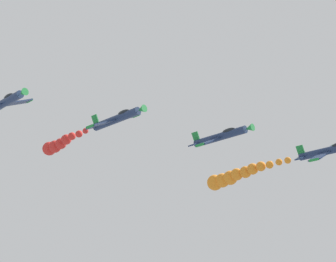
{
  "coord_description": "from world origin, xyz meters",
  "views": [
    {
      "loc": [
        46.95,
        44.13,
        105.87
      ],
      "look_at": [
        0.0,
        0.0,
        130.15
      ],
      "focal_mm": 51.63,
      "sensor_mm": 36.0,
      "label": 1
    }
  ],
  "objects": [
    {
      "name": "airplane_lead",
      "position": [
        -17.66,
        15.6,
        127.97
      ],
      "size": [
        8.65,
        10.35,
        4.73
      ],
      "rotation": [
        0.0,
        0.48,
        0.0
      ],
      "color": "navy"
    },
    {
      "name": "smoke_trail_lead",
      "position": [
        -18.0,
        -1.98,
        127.36
      ],
      "size": [
        2.73,
        16.5,
        3.07
      ],
      "color": "orange"
    },
    {
      "name": "airplane_left_inner",
      "position": [
        -5.98,
        4.82,
        129.72
      ],
      "size": [
        8.7,
        10.35,
        4.62
      ],
      "rotation": [
        0.0,
        0.47,
        0.0
      ],
      "color": "navy"
    },
    {
      "name": "airplane_right_inner",
      "position": [
        6.41,
        -3.78,
        131.19
      ],
      "size": [
        8.75,
        10.35,
        4.52
      ],
      "rotation": [
        0.0,
        0.45,
        0.0
      ],
      "color": "navy"
    },
    {
      "name": "smoke_trail_right_inner",
      "position": [
        5.86,
        -18.74,
        131.05
      ],
      "size": [
        2.45,
        12.23,
        2.26
      ],
      "color": "red"
    },
    {
      "name": "airplane_left_outer",
      "position": [
        18.07,
        -14.22,
        132.99
      ],
      "size": [
        8.76,
        10.35,
        4.5
      ],
      "rotation": [
        0.0,
        0.45,
        0.0
      ],
      "color": "navy"
    }
  ]
}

